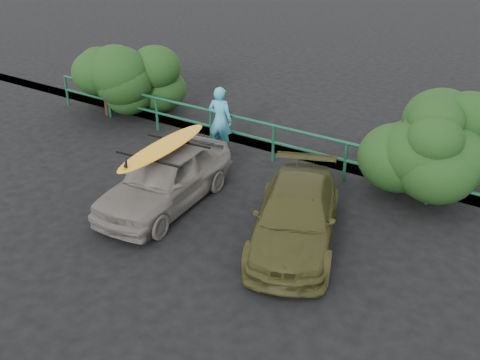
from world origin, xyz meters
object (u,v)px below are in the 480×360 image
object	(u,v)px
guardrail	(241,135)
sedan	(166,178)
olive_vehicle	(296,216)
surfboard	(164,147)
man	(220,120)

from	to	relation	value
guardrail	sedan	world-z (taller)	sedan
olive_vehicle	surfboard	xyz separation A→B (m)	(-3.07, -0.30, 0.83)
sedan	olive_vehicle	size ratio (longest dim) A/B	0.99
olive_vehicle	man	world-z (taller)	man
sedan	surfboard	size ratio (longest dim) A/B	1.28
sedan	surfboard	world-z (taller)	surfboard
olive_vehicle	surfboard	bearing A→B (deg)	163.42
man	surfboard	world-z (taller)	man
olive_vehicle	surfboard	distance (m)	3.20
olive_vehicle	man	distance (m)	4.69
guardrail	surfboard	distance (m)	3.37
guardrail	surfboard	world-z (taller)	surfboard
guardrail	olive_vehicle	world-z (taller)	olive_vehicle
guardrail	surfboard	size ratio (longest dim) A/B	4.71
sedan	man	world-z (taller)	man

